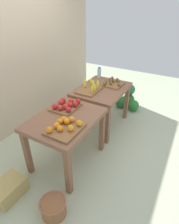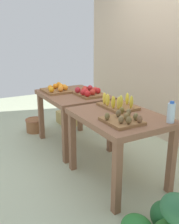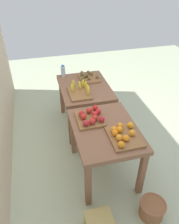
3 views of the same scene
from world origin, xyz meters
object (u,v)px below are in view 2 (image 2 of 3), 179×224
(wicker_basket, at_px, (35,125))
(display_table_left, at_px, (73,101))
(banana_crate, at_px, (118,105))
(kiwi_bin, at_px, (123,119))
(orange_bin, at_px, (57,89))
(apple_bin, at_px, (89,92))
(display_table_right, at_px, (119,125))
(water_bottle, at_px, (171,113))
(cardboard_produce_box, at_px, (68,118))
(watermelon_pile, at_px, (165,224))

(wicker_basket, bearing_deg, display_table_left, 23.84)
(display_table_left, height_order, banana_crate, banana_crate)
(banana_crate, distance_m, kiwi_bin, 0.49)
(wicker_basket, bearing_deg, orange_bin, 19.06)
(kiwi_bin, bearing_deg, orange_bin, -178.74)
(apple_bin, xyz_separation_m, kiwi_bin, (1.13, -0.25, -0.01))
(display_table_right, xyz_separation_m, water_bottle, (0.45, 0.28, 0.21))
(orange_bin, distance_m, wicker_basket, 0.93)
(banana_crate, xyz_separation_m, water_bottle, (0.65, 0.16, 0.06))
(display_table_right, height_order, wicker_basket, display_table_right)
(apple_bin, xyz_separation_m, banana_crate, (0.70, -0.01, -0.00))
(apple_bin, bearing_deg, kiwi_bin, -12.48)
(orange_bin, xyz_separation_m, kiwi_bin, (1.56, 0.03, -0.01))
(kiwi_bin, distance_m, wicker_basket, 2.26)
(water_bottle, distance_m, cardboard_produce_box, 2.56)
(kiwi_bin, xyz_separation_m, wicker_basket, (-2.13, -0.23, -0.70))
(display_table_right, relative_size, watermelon_pile, 1.74)
(orange_bin, height_order, watermelon_pile, orange_bin)
(display_table_left, xyz_separation_m, water_bottle, (1.57, 0.28, 0.21))
(apple_bin, relative_size, kiwi_bin, 1.10)
(display_table_left, xyz_separation_m, watermelon_pile, (2.07, -0.22, -0.49))
(apple_bin, relative_size, watermelon_pile, 0.67)
(orange_bin, xyz_separation_m, cardboard_produce_box, (-0.66, 0.45, -0.71))
(display_table_left, relative_size, banana_crate, 2.36)
(apple_bin, height_order, cardboard_produce_box, apple_bin)
(banana_crate, bearing_deg, apple_bin, 179.07)
(display_table_right, distance_m, apple_bin, 0.93)
(banana_crate, relative_size, water_bottle, 2.07)
(display_table_left, height_order, kiwi_bin, kiwi_bin)
(apple_bin, relative_size, cardboard_produce_box, 1.00)
(display_table_right, bearing_deg, apple_bin, 171.61)
(apple_bin, distance_m, wicker_basket, 1.32)
(display_table_right, height_order, watermelon_pile, display_table_right)
(wicker_basket, bearing_deg, watermelon_pile, 2.59)
(water_bottle, xyz_separation_m, wicker_basket, (-2.36, -0.63, -0.76))
(display_table_right, relative_size, cardboard_produce_box, 2.60)
(banana_crate, bearing_deg, wicker_basket, -164.52)
(display_table_left, bearing_deg, cardboard_produce_box, 161.12)
(orange_bin, distance_m, banana_crate, 1.16)
(display_table_left, xyz_separation_m, wicker_basket, (-0.79, -0.35, -0.55))
(apple_bin, distance_m, watermelon_pile, 2.00)
(display_table_left, relative_size, display_table_right, 1.00)
(kiwi_bin, distance_m, water_bottle, 0.46)
(watermelon_pile, bearing_deg, orange_bin, 178.25)
(orange_bin, bearing_deg, water_bottle, 13.67)
(orange_bin, xyz_separation_m, water_bottle, (1.78, 0.43, 0.06))
(display_table_left, height_order, wicker_basket, display_table_left)
(kiwi_bin, bearing_deg, wicker_basket, -173.75)
(banana_crate, bearing_deg, display_table_right, -30.71)
(display_table_right, height_order, water_bottle, water_bottle)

